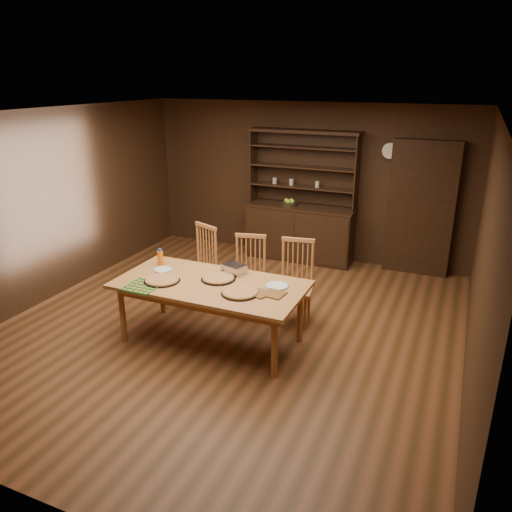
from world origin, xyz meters
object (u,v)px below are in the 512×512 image
at_px(chair_center, 249,272).
at_px(china_hutch, 300,225).
at_px(dining_table, 210,288).
at_px(chair_left, 201,262).
at_px(chair_right, 296,278).
at_px(juice_bottle, 160,257).

bearing_deg(chair_center, china_hutch, 78.12).
relative_size(dining_table, chair_center, 2.08).
bearing_deg(chair_left, chair_right, 22.52).
height_order(chair_right, juice_bottle, chair_right).
distance_m(chair_left, chair_center, 0.72).
bearing_deg(china_hutch, dining_table, -90.88).
xyz_separation_m(china_hutch, dining_table, (-0.05, -3.12, 0.09)).
height_order(chair_left, juice_bottle, chair_left).
bearing_deg(china_hutch, chair_left, -107.61).
height_order(dining_table, chair_center, chair_center).
relative_size(china_hutch, chair_center, 2.07).
height_order(china_hutch, dining_table, china_hutch).
bearing_deg(juice_bottle, chair_center, 35.10).
xyz_separation_m(chair_right, juice_bottle, (-1.58, -0.66, 0.27)).
bearing_deg(chair_right, dining_table, -136.72).
height_order(china_hutch, juice_bottle, china_hutch).
relative_size(china_hutch, chair_left, 1.98).
height_order(chair_center, chair_right, chair_right).
xyz_separation_m(chair_left, juice_bottle, (-0.21, -0.66, 0.26)).
xyz_separation_m(dining_table, chair_right, (0.72, 0.93, -0.11)).
relative_size(china_hutch, juice_bottle, 10.49).
bearing_deg(chair_right, juice_bottle, -166.29).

